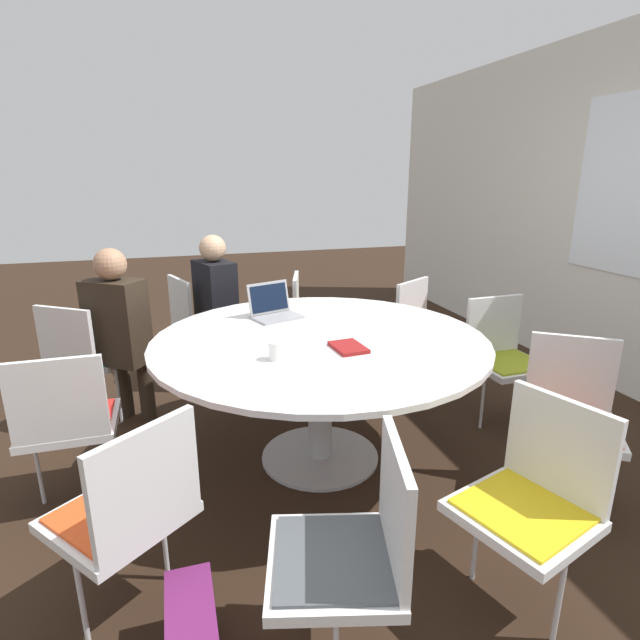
# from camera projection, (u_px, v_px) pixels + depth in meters

# --- Properties ---
(ground_plane) EXTENTS (16.00, 16.00, 0.00)m
(ground_plane) POSITION_uv_depth(u_px,v_px,m) (320.00, 457.00, 2.99)
(ground_plane) COLOR black
(conference_table) EXTENTS (1.86, 1.86, 0.76)m
(conference_table) POSITION_uv_depth(u_px,v_px,m) (320.00, 356.00, 2.81)
(conference_table) COLOR #B7B7BC
(conference_table) RESTS_ON ground_plane
(chair_0) EXTENTS (0.55, 0.54, 0.84)m
(chair_0) POSITION_uv_depth(u_px,v_px,m) (197.00, 318.00, 4.06)
(chair_0) COLOR silver
(chair_0) RESTS_ON ground_plane
(chair_1) EXTENTS (0.60, 0.60, 0.84)m
(chair_1) POSITION_uv_depth(u_px,v_px,m) (84.00, 354.00, 3.27)
(chair_1) COLOR silver
(chair_1) RESTS_ON ground_plane
(chair_2) EXTENTS (0.42, 0.44, 0.84)m
(chair_2) POSITION_uv_depth(u_px,v_px,m) (67.00, 417.00, 2.43)
(chair_2) COLOR silver
(chair_2) RESTS_ON ground_plane
(chair_3) EXTENTS (0.60, 0.61, 0.84)m
(chair_3) POSITION_uv_depth(u_px,v_px,m) (128.00, 506.00, 1.78)
(chair_3) COLOR silver
(chair_3) RESTS_ON ground_plane
(chair_4) EXTENTS (0.53, 0.52, 0.84)m
(chair_4) POSITION_uv_depth(u_px,v_px,m) (354.00, 544.00, 1.60)
(chair_4) COLOR silver
(chair_4) RESTS_ON ground_plane
(chair_5) EXTENTS (0.55, 0.53, 0.84)m
(chair_5) POSITION_uv_depth(u_px,v_px,m) (535.00, 492.00, 1.85)
(chair_5) COLOR silver
(chair_5) RESTS_ON ground_plane
(chair_6) EXTENTS (0.60, 0.60, 0.84)m
(chair_6) POSITION_uv_depth(u_px,v_px,m) (570.00, 409.00, 2.51)
(chair_6) COLOR silver
(chair_6) RESTS_ON ground_plane
(chair_7) EXTENTS (0.43, 0.45, 0.84)m
(chair_7) POSITION_uv_depth(u_px,v_px,m) (503.00, 351.00, 3.31)
(chair_7) COLOR silver
(chair_7) RESTS_ON ground_plane
(chair_8) EXTENTS (0.59, 0.60, 0.84)m
(chair_8) POSITION_uv_depth(u_px,v_px,m) (425.00, 327.00, 3.84)
(chair_8) COLOR silver
(chair_8) RESTS_ON ground_plane
(chair_9) EXTENTS (0.54, 0.53, 0.84)m
(chair_9) POSITION_uv_depth(u_px,v_px,m) (312.00, 317.00, 4.11)
(chair_9) COLOR silver
(chair_9) RESTS_ON ground_plane
(person_0) EXTENTS (0.41, 0.34, 1.19)m
(person_0) POSITION_uv_depth(u_px,v_px,m) (217.00, 299.00, 3.86)
(person_0) COLOR black
(person_0) RESTS_ON ground_plane
(person_1) EXTENTS (0.39, 0.42, 1.19)m
(person_1) POSITION_uv_depth(u_px,v_px,m) (119.00, 325.00, 3.22)
(person_1) COLOR #2D2319
(person_1) RESTS_ON ground_plane
(laptop) EXTENTS (0.30, 0.34, 0.21)m
(laptop) POSITION_uv_depth(u_px,v_px,m) (273.00, 308.00, 3.15)
(laptop) COLOR #99999E
(laptop) RESTS_ON conference_table
(spiral_notebook) EXTENTS (0.22, 0.17, 0.02)m
(spiral_notebook) POSITION_uv_depth(u_px,v_px,m) (348.00, 347.00, 2.59)
(spiral_notebook) COLOR maroon
(spiral_notebook) RESTS_ON conference_table
(coffee_cup) EXTENTS (0.07, 0.07, 0.09)m
(coffee_cup) POSITION_uv_depth(u_px,v_px,m) (276.00, 351.00, 2.43)
(coffee_cup) COLOR white
(coffee_cup) RESTS_ON conference_table
(handbag) EXTENTS (0.36, 0.16, 0.28)m
(handbag) POSITION_uv_depth(u_px,v_px,m) (193.00, 640.00, 1.67)
(handbag) COLOR #661E56
(handbag) RESTS_ON ground_plane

